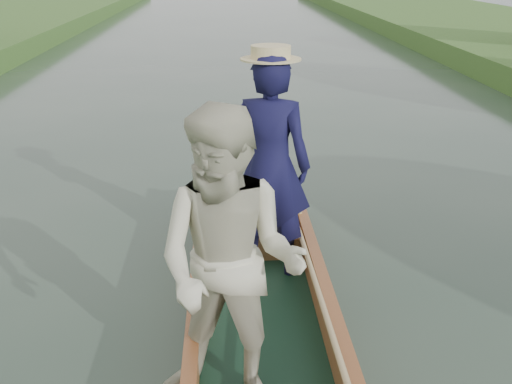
{
  "coord_description": "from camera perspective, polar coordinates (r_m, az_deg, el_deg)",
  "views": [
    {
      "loc": [
        -0.27,
        -4.58,
        2.85
      ],
      "look_at": [
        0.0,
        0.6,
        0.95
      ],
      "focal_mm": 45.0,
      "sensor_mm": 36.0,
      "label": 1
    }
  ],
  "objects": [
    {
      "name": "ground",
      "position": [
        5.4,
        0.34,
        -11.72
      ],
      "size": [
        120.0,
        120.0,
        0.0
      ],
      "primitive_type": "plane",
      "color": "#283D30",
      "rests_on": "ground"
    },
    {
      "name": "punt",
      "position": [
        4.84,
        -0.37,
        -4.81
      ],
      "size": [
        1.39,
        5.0,
        2.14
      ],
      "color": "#13311F",
      "rests_on": "ground"
    }
  ]
}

